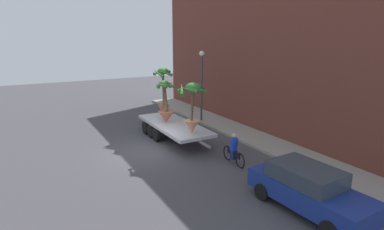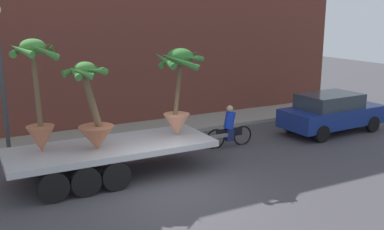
% 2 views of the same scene
% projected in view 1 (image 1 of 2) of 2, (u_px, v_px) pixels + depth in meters
% --- Properties ---
extents(ground_plane, '(60.00, 60.00, 0.00)m').
position_uv_depth(ground_plane, '(151.00, 151.00, 16.70)').
color(ground_plane, '#423F44').
extents(sidewalk, '(24.00, 2.20, 0.15)m').
position_uv_depth(sidewalk, '(242.00, 133.00, 19.58)').
color(sidewalk, gray).
rests_on(sidewalk, ground).
extents(building_facade, '(24.00, 1.20, 9.15)m').
position_uv_depth(building_facade, '(267.00, 59.00, 19.29)').
color(building_facade, brown).
rests_on(building_facade, ground).
extents(flatbed_trailer, '(6.91, 2.28, 0.98)m').
position_uv_depth(flatbed_trailer, '(172.00, 126.00, 18.60)').
color(flatbed_trailer, '#B7BABF').
rests_on(flatbed_trailer, ground).
extents(potted_palm_rear, '(1.65, 1.73, 2.69)m').
position_uv_depth(potted_palm_rear, '(192.00, 105.00, 16.13)').
color(potted_palm_rear, tan).
rests_on(potted_palm_rear, flatbed_trailer).
extents(potted_palm_middle, '(1.27, 1.29, 3.07)m').
position_uv_depth(potted_palm_middle, '(163.00, 93.00, 19.67)').
color(potted_palm_middle, '#B26647').
rests_on(potted_palm_middle, flatbed_trailer).
extents(potted_palm_front, '(1.29, 1.25, 2.46)m').
position_uv_depth(potted_palm_front, '(166.00, 106.00, 18.45)').
color(potted_palm_front, '#B26647').
rests_on(potted_palm_front, flatbed_trailer).
extents(cyclist, '(1.84, 0.37, 1.54)m').
position_uv_depth(cyclist, '(234.00, 150.00, 14.93)').
color(cyclist, black).
rests_on(cyclist, ground).
extents(parked_car, '(4.42, 2.00, 1.58)m').
position_uv_depth(parked_car, '(308.00, 188.00, 10.84)').
color(parked_car, navy).
rests_on(parked_car, ground).
extents(street_lamp, '(0.36, 0.36, 4.83)m').
position_uv_depth(street_lamp, '(202.00, 77.00, 21.49)').
color(street_lamp, '#383D42').
rests_on(street_lamp, sidewalk).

